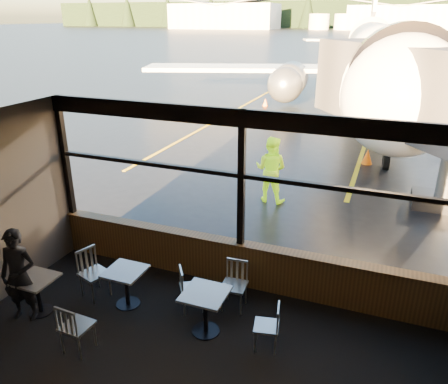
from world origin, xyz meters
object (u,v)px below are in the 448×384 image
Objects in this scene: chair_near_w at (192,289)px; chair_near_n at (234,286)px; passenger at (19,276)px; cone_nose at (367,157)px; chair_mid_s at (77,326)px; chair_mid_w at (94,274)px; cafe_table_mid at (127,288)px; cafe_table_near at (206,313)px; chair_near_e at (266,327)px; airliner at (384,13)px; cafe_table_left at (38,295)px; ground_crew at (271,169)px; jet_bridge at (442,117)px; cone_wing at (265,102)px.

chair_near_n reaches higher than chair_near_w.
passenger reaches higher than cone_nose.
chair_mid_w is (-0.65, 1.31, 0.03)m from chair_mid_s.
cafe_table_mid is 1.22m from chair_near_w.
chair_near_e is (1.05, 0.01, 0.01)m from cafe_table_near.
chair_near_n is at bearing 48.33° from chair_mid_s.
airliner is 11.95m from cone_nose.
cafe_table_left is 0.78× the size of chair_mid_s.
ground_crew reaches higher than cafe_table_mid.
passenger is (-1.41, 0.33, 0.40)m from chair_mid_s.
cafe_table_near is at bearing 100.02° from ground_crew.
ground_crew is at bearing 3.84° from chair_near_e.
chair_near_w reaches higher than cafe_table_mid.
chair_near_e is (-2.62, -7.05, -2.15)m from jet_bridge.
cafe_table_near is 1.82× the size of cone_wing.
cafe_table_near is 2.36m from chair_mid_w.
cafe_table_near is at bearing 71.07° from chair_near_n.
cone_wing is at bearing 98.86° from cafe_table_mid.
jet_bridge is at bearing 52.36° from cafe_table_mid.
cafe_table_near is 0.91× the size of chair_near_w.
cone_nose is at bearing -112.69° from ground_crew.
cone_wing is (-4.70, 19.77, -0.18)m from cafe_table_near.
passenger is (-6.79, -7.85, -1.70)m from jet_bridge.
chair_near_n is (0.68, 0.31, 0.02)m from chair_near_w.
chair_near_w is at bearing -122.17° from jet_bridge.
chair_near_e is 0.84× the size of chair_mid_w.
cafe_table_mid is 1.03× the size of cafe_table_left.
jet_bridge is at bearing -160.08° from ground_crew.
jet_bridge reaches higher than chair_mid_w.
cone_wing is at bearing 123.35° from jet_bridge.
ground_crew is at bearing -117.45° from cone_nose.
chair_mid_w is 19.72m from cone_wing.
chair_near_e is (4.03, 0.60, 0.05)m from cafe_table_left.
cafe_table_left is at bearing 87.23° from chair_near_e.
cafe_table_near is 1.65m from cafe_table_mid.
cafe_table_mid is 0.80× the size of chair_mid_s.
cafe_table_near reaches higher than cone_nose.
chair_near_e is 4.27m from passenger.
cafe_table_mid is 1.36× the size of cone_nose.
chair_near_w is 0.95× the size of chair_mid_s.
chair_near_e reaches higher than cone_wing.
cafe_table_near is 0.86× the size of chair_mid_s.
chair_near_w is at bearing 23.09° from cafe_table_left.
cafe_table_mid is 1.30m from chair_mid_s.
cone_wing is at bearing 101.56° from chair_mid_s.
chair_near_n is at bearing -99.44° from cone_nose.
ground_crew is at bearing 79.15° from cafe_table_mid.
chair_near_n is 19.60m from cone_wing.
chair_mid_w is at bearing -131.24° from jet_bridge.
passenger reaches higher than cafe_table_near.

